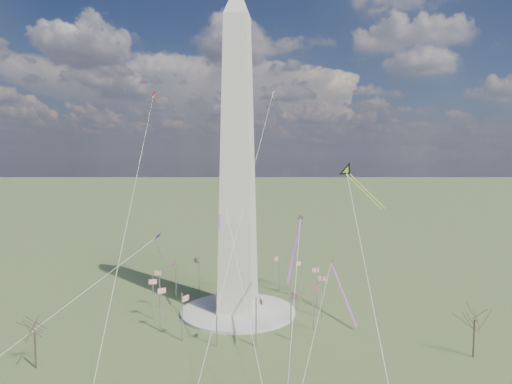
# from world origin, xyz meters

# --- Properties ---
(ground) EXTENTS (2000.00, 2000.00, 0.00)m
(ground) POSITION_xyz_m (0.00, 0.00, 0.00)
(ground) COLOR #4C5B2D
(ground) RESTS_ON ground
(plaza) EXTENTS (36.00, 36.00, 0.80)m
(plaza) POSITION_xyz_m (0.00, 0.00, 0.40)
(plaza) COLOR beige
(plaza) RESTS_ON ground
(washington_monument) EXTENTS (15.56, 15.56, 100.00)m
(washington_monument) POSITION_xyz_m (0.00, 0.00, 47.95)
(washington_monument) COLOR beige
(washington_monument) RESTS_ON plaza
(flagpole_ring) EXTENTS (54.40, 54.40, 13.00)m
(flagpole_ring) POSITION_xyz_m (-0.00, -0.00, 7.27)
(flagpole_ring) COLOR silver
(flagpole_ring) RESTS_ON ground
(tree_near) EXTENTS (8.04, 8.04, 14.06)m
(tree_near) POSITION_xyz_m (63.49, -20.98, 10.03)
(tree_near) COLOR #46332A
(tree_near) RESTS_ON ground
(tree_far) EXTENTS (7.20, 7.20, 12.60)m
(tree_far) POSITION_xyz_m (-38.43, -44.74, 8.98)
(tree_far) COLOR #46332A
(tree_far) RESTS_ON ground
(kite_delta_black) EXTENTS (15.00, 14.56, 14.00)m
(kite_delta_black) POSITION_xyz_m (33.81, 15.04, 43.50)
(kite_delta_black) COLOR black
(kite_delta_black) RESTS_ON ground
(kite_diamond_purple) EXTENTS (2.08, 2.96, 8.71)m
(kite_diamond_purple) POSITION_xyz_m (-28.36, 4.75, 21.47)
(kite_diamond_purple) COLOR #491C7E
(kite_diamond_purple) RESTS_ON ground
(kite_streamer_left) EXTENTS (2.60, 19.99, 13.71)m
(kite_streamer_left) POSITION_xyz_m (19.97, -21.52, 27.81)
(kite_streamer_left) COLOR #FF2828
(kite_streamer_left) RESTS_ON ground
(kite_streamer_mid) EXTENTS (5.71, 19.81, 13.78)m
(kite_streamer_mid) POSITION_xyz_m (-5.96, 1.50, 35.62)
(kite_streamer_mid) COLOR #FF2828
(kite_streamer_mid) RESTS_ON ground
(kite_streamer_right) EXTENTS (8.71, 20.72, 14.85)m
(kite_streamer_right) POSITION_xyz_m (31.24, 4.20, 9.88)
(kite_streamer_right) COLOR #FF2828
(kite_streamer_right) RESTS_ON ground
(kite_small_red) EXTENTS (1.41, 2.21, 4.89)m
(kite_small_red) POSITION_xyz_m (-41.80, 36.62, 73.36)
(kite_small_red) COLOR red
(kite_small_red) RESTS_ON ground
(kite_small_white) EXTENTS (1.29, 1.85, 3.86)m
(kite_small_white) POSITION_xyz_m (3.88, 50.92, 74.56)
(kite_small_white) COLOR white
(kite_small_white) RESTS_ON ground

